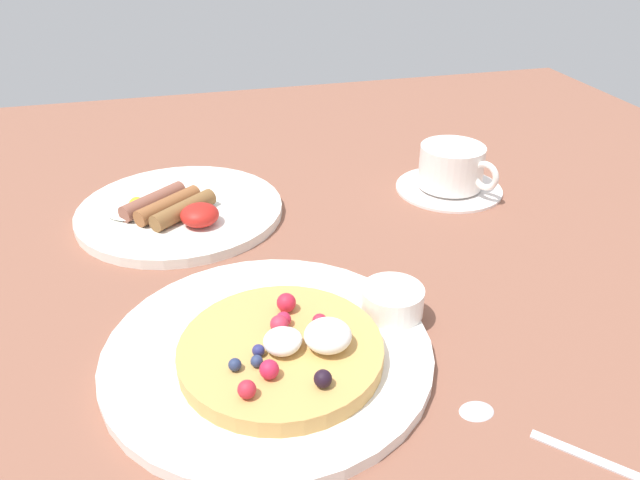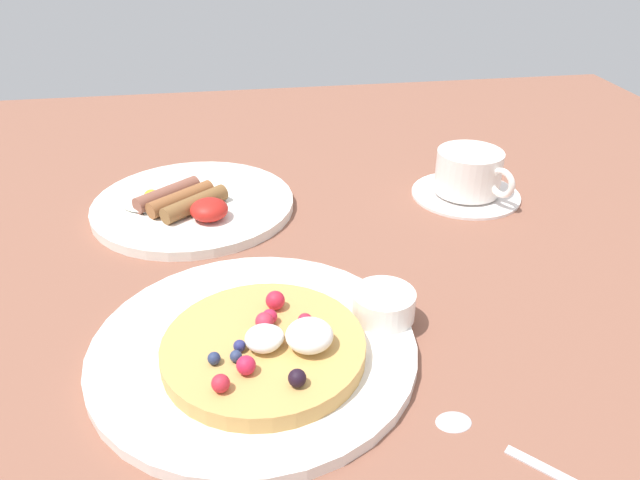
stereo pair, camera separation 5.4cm
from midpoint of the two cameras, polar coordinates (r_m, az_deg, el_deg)
ground_plane at (r=65.18cm, az=-0.40°, el=-4.76°), size 151.25×140.51×3.00cm
pancake_plate at (r=54.51cm, az=-3.40°, el=-10.18°), size 28.75×28.75×1.17cm
pancake_with_berries at (r=52.02cm, az=-2.02°, el=-10.05°), size 17.34×17.34×3.95cm
syrup_ramekin at (r=56.90cm, az=8.70°, el=-6.05°), size 5.85×5.85×2.64cm
breakfast_plate at (r=78.94cm, az=-9.87°, el=3.22°), size 25.49×25.49×1.23cm
fried_breakfast at (r=76.36cm, az=-10.84°, el=3.50°), size 13.38×11.43×2.70cm
coffee_saucer at (r=84.43cm, az=15.29°, el=4.23°), size 14.34×14.34×0.75cm
coffee_cup at (r=83.03cm, az=15.67°, el=6.21°), size 8.59×10.87×5.56cm
teaspoon at (r=49.98cm, az=18.85°, el=-17.36°), size 10.54×10.73×0.60cm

